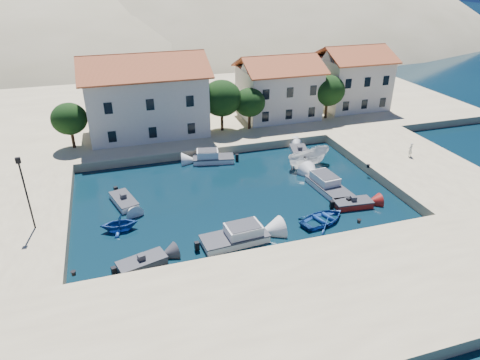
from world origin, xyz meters
name	(u,v)px	position (x,y,z in m)	size (l,w,h in m)	color
ground	(272,256)	(0.00, 0.00, 0.00)	(400.00, 400.00, 0.00)	black
quay_south	(305,304)	(0.00, -6.00, 0.50)	(52.00, 12.00, 1.00)	tan
quay_east	(414,165)	(20.50, 10.00, 0.50)	(11.00, 20.00, 1.00)	tan
quay_west	(20,223)	(-19.00, 10.00, 0.50)	(8.00, 20.00, 1.00)	tan
quay_north	(195,107)	(2.00, 38.00, 0.50)	(80.00, 36.00, 1.00)	tan
hills	(199,99)	(20.64, 123.62, -23.40)	(254.00, 176.00, 99.00)	#978C66
building_left	(146,93)	(-6.00, 28.00, 5.94)	(14.70, 9.45, 9.70)	beige
building_mid	(278,86)	(12.00, 29.00, 5.22)	(10.50, 8.40, 8.30)	beige
building_right	(352,76)	(24.00, 30.00, 5.47)	(9.45, 8.40, 8.80)	beige
trees	(233,100)	(4.51, 25.46, 4.84)	(37.30, 5.30, 6.45)	#382314
lamppost	(25,187)	(-17.50, 8.00, 4.75)	(0.35, 0.25, 6.22)	black
bollards	(286,213)	(2.80, 3.87, 1.15)	(29.36, 9.56, 0.30)	black
motorboat_grey_sw	(142,263)	(-9.65, 1.71, 0.30)	(3.89, 2.52, 1.25)	#37383D
cabin_cruiser_south	(235,237)	(-2.17, 2.64, 0.48)	(5.59, 2.74, 1.60)	white
rowboat_south	(323,222)	(6.03, 3.25, 0.00)	(3.16, 4.43, 0.92)	navy
motorboat_red_se	(353,204)	(9.92, 4.82, 0.30)	(3.67, 1.90, 1.25)	maroon
cabin_cruiser_east	(329,186)	(9.27, 8.33, 0.48)	(2.77, 5.81, 1.60)	white
boat_east	(308,166)	(9.82, 14.19, 0.00)	(2.02, 5.37, 2.07)	white
motorboat_white_ne	(300,152)	(10.22, 17.31, 0.29)	(2.73, 4.30, 1.25)	white
rowboat_west	(120,230)	(-10.97, 7.21, 0.00)	(2.64, 3.06, 1.61)	navy
motorboat_white_west	(124,201)	(-10.33, 11.66, 0.29)	(2.64, 4.09, 1.25)	white
cabin_cruiser_north	(213,158)	(0.02, 18.44, 0.48)	(4.91, 2.82, 1.60)	white
pedestrian	(410,150)	(20.67, 11.16, 1.80)	(0.58, 0.38, 1.59)	silver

